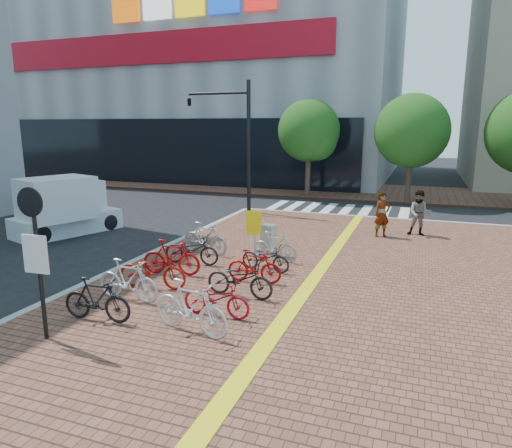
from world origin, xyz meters
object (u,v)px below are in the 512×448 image
at_px(bike_5, 205,238).
at_px(bike_11, 275,247).
at_px(bike_10, 265,258).
at_px(bike_2, 153,270).
at_px(bike_4, 192,249).
at_px(pedestrian_b, 420,213).
at_px(pedestrian_a, 382,214).
at_px(yellow_sign, 254,228).
at_px(bike_3, 171,257).
at_px(bike_6, 190,307).
at_px(bike_1, 128,280).
at_px(utility_box, 269,240).
at_px(bike_8, 240,279).
at_px(notice_sign, 36,246).
at_px(box_truck, 64,207).
at_px(bike_0, 97,300).
at_px(bike_9, 254,266).
at_px(traffic_light_pole, 221,122).
at_px(bike_7, 216,298).

bearing_deg(bike_5, bike_11, -78.13).
bearing_deg(bike_10, bike_2, 144.14).
height_order(bike_4, pedestrian_b, pedestrian_b).
bearing_deg(pedestrian_a, bike_2, -156.60).
bearing_deg(yellow_sign, bike_10, -39.83).
xyz_separation_m(bike_4, pedestrian_a, (5.37, 5.90, 0.42)).
relative_size(bike_3, bike_6, 0.91).
bearing_deg(bike_1, pedestrian_a, -27.81).
distance_m(bike_4, utility_box, 2.71).
bearing_deg(bike_8, bike_10, 4.38).
xyz_separation_m(bike_6, notice_sign, (-2.72, -1.30, 1.43)).
xyz_separation_m(bike_10, box_truck, (-9.77, 2.36, 0.59)).
relative_size(bike_0, pedestrian_a, 0.95).
bearing_deg(bike_5, bike_6, -145.38).
xyz_separation_m(bike_8, bike_10, (-0.08, 2.27, -0.06)).
height_order(bike_4, bike_5, bike_5).
bearing_deg(bike_10, bike_1, 152.55).
bearing_deg(pedestrian_b, bike_9, -118.42).
bearing_deg(bike_2, bike_1, 167.47).
bearing_deg(notice_sign, pedestrian_a, 63.72).
bearing_deg(bike_5, traffic_light_pole, 31.37).
xyz_separation_m(bike_11, traffic_light_pole, (-5.38, 7.79, 4.02)).
distance_m(bike_8, notice_sign, 4.89).
bearing_deg(bike_4, box_truck, 66.69).
xyz_separation_m(bike_8, box_truck, (-9.85, 4.63, 0.53)).
xyz_separation_m(bike_3, traffic_light_pole, (-2.94, 10.18, 3.97)).
distance_m(bike_7, traffic_light_pole, 14.22).
height_order(bike_3, bike_11, bike_3).
bearing_deg(bike_6, pedestrian_a, -4.50).
bearing_deg(bike_8, pedestrian_a, -17.08).
relative_size(bike_7, pedestrian_a, 0.93).
height_order(bike_4, bike_9, bike_4).
bearing_deg(notice_sign, bike_9, 59.05).
height_order(bike_6, bike_10, bike_6).
bearing_deg(yellow_sign, bike_9, -69.73).
bearing_deg(bike_4, bike_5, 1.13).
bearing_deg(pedestrian_a, bike_4, -166.06).
bearing_deg(bike_0, utility_box, -21.00).
distance_m(bike_1, box_truck, 9.35).
xyz_separation_m(bike_0, bike_11, (2.34, 5.87, -0.03)).
bearing_deg(pedestrian_b, utility_box, -134.16).
distance_m(bike_2, traffic_light_pole, 12.43).
distance_m(bike_1, utility_box, 5.56).
xyz_separation_m(bike_5, bike_9, (2.61, -2.17, -0.08)).
relative_size(bike_0, bike_8, 0.93).
xyz_separation_m(bike_5, bike_11, (2.51, 0.03, -0.07)).
relative_size(bike_9, bike_10, 0.99).
relative_size(bike_4, bike_8, 0.99).
height_order(bike_8, yellow_sign, yellow_sign).
relative_size(bike_1, yellow_sign, 1.02).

